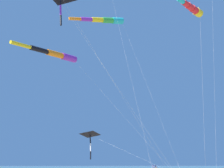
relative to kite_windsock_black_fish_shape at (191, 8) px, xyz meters
The scene contains 5 objects.
ocean_water_strip 171.66m from the kite_windsock_black_fish_shape, behind, with size 240.00×600.00×0.01m, color teal.
kite_windsock_black_fish_shape is the anchor object (origin of this frame).
kite_windsock_striped_overhead 11.30m from the kite_windsock_black_fish_shape, 119.16° to the right, with size 5.24×14.51×11.34m.
kite_delta_long_streamer_right 18.41m from the kite_windsock_black_fish_shape, 159.36° to the right, with size 7.20×11.11×5.67m.
kite_windsock_rainbow_low_near 14.91m from the kite_windsock_black_fish_shape, 159.07° to the right, with size 2.74×12.78×20.25m.
Camera 1 is at (19.44, -9.06, 1.74)m, focal length 37.84 mm.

